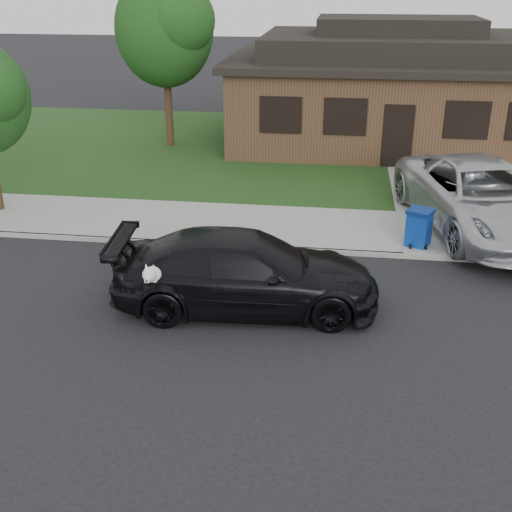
# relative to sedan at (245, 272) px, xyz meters

# --- Properties ---
(ground) EXTENTS (120.00, 120.00, 0.00)m
(ground) POSITION_rel_sedan_xyz_m (-0.34, -0.57, -0.78)
(ground) COLOR black
(ground) RESTS_ON ground
(sidewalk) EXTENTS (60.00, 3.00, 0.12)m
(sidewalk) POSITION_rel_sedan_xyz_m (-0.34, 4.43, -0.72)
(sidewalk) COLOR gray
(sidewalk) RESTS_ON ground
(curb) EXTENTS (60.00, 0.12, 0.12)m
(curb) POSITION_rel_sedan_xyz_m (-0.34, 2.93, -0.72)
(curb) COLOR gray
(curb) RESTS_ON ground
(lawn) EXTENTS (60.00, 13.00, 0.13)m
(lawn) POSITION_rel_sedan_xyz_m (-0.34, 12.43, -0.72)
(lawn) COLOR #193814
(lawn) RESTS_ON ground
(driveway) EXTENTS (4.50, 13.00, 0.14)m
(driveway) POSITION_rel_sedan_xyz_m (5.66, 9.43, -0.71)
(driveway) COLOR gray
(driveway) RESTS_ON ground
(sedan) EXTENTS (5.54, 2.69, 1.56)m
(sedan) POSITION_rel_sedan_xyz_m (0.00, 0.00, 0.00)
(sedan) COLOR black
(sedan) RESTS_ON ground
(minivan) EXTENTS (4.35, 6.81, 1.75)m
(minivan) POSITION_rel_sedan_xyz_m (5.43, 4.79, 0.23)
(minivan) COLOR #B8BCC0
(minivan) RESTS_ON driveway
(recycling_bin) EXTENTS (0.75, 0.75, 0.94)m
(recycling_bin) POSITION_rel_sedan_xyz_m (3.77, 3.47, -0.19)
(recycling_bin) COLOR navy
(recycling_bin) RESTS_ON sidewalk
(house) EXTENTS (12.60, 8.60, 4.65)m
(house) POSITION_rel_sedan_xyz_m (3.66, 14.42, 1.35)
(house) COLOR #422B1C
(house) RESTS_ON ground
(tree_0) EXTENTS (3.78, 3.60, 6.34)m
(tree_0) POSITION_rel_sedan_xyz_m (-4.68, 12.30, 3.70)
(tree_0) COLOR #332114
(tree_0) RESTS_ON ground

